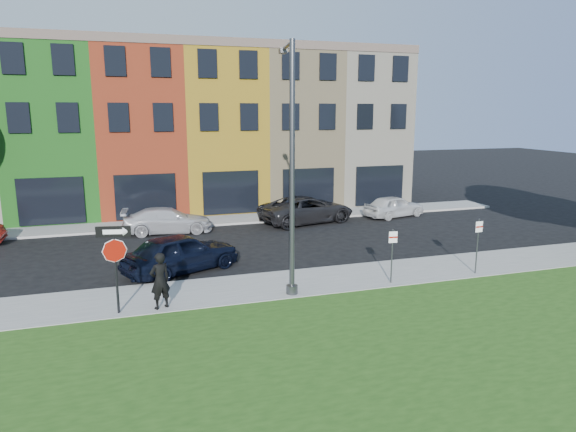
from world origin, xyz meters
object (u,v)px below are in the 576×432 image
object	(u,v)px
sedan_near	(181,253)
street_lamp	(291,171)
man	(160,281)
stop_sign	(115,252)

from	to	relation	value
sedan_near	street_lamp	xyz separation A→B (m)	(3.39, -3.83, 3.58)
man	stop_sign	bearing A→B (deg)	-20.68
sedan_near	street_lamp	bearing A→B (deg)	-163.08
sedan_near	street_lamp	size ratio (longest dim) A/B	0.60
street_lamp	man	bearing A→B (deg)	-168.48
stop_sign	man	bearing A→B (deg)	11.98
stop_sign	man	world-z (taller)	stop_sign
man	sedan_near	distance (m)	4.17
man	street_lamp	distance (m)	5.58
street_lamp	stop_sign	bearing A→B (deg)	-168.87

